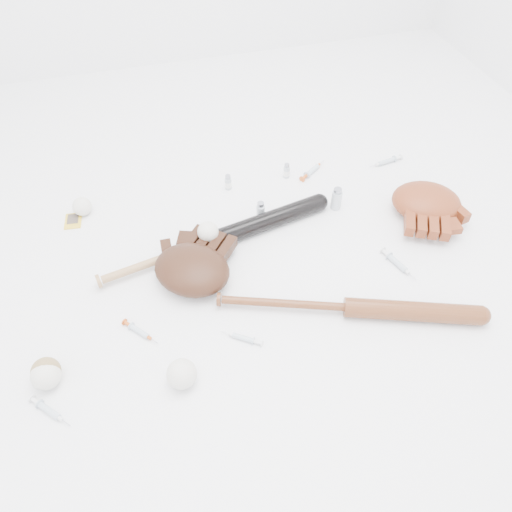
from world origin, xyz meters
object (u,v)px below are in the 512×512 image
object	(u,v)px
pedestal	(209,244)
bat_dark	(217,239)
bat_wood	(347,307)
glove_dark	(192,269)

from	to	relation	value
pedestal	bat_dark	bearing A→B (deg)	7.02
bat_dark	pedestal	world-z (taller)	bat_dark
bat_dark	bat_wood	bearing A→B (deg)	-62.18
bat_wood	pedestal	bearing A→B (deg)	151.99
glove_dark	bat_wood	bearing A→B (deg)	8.79
bat_wood	glove_dark	size ratio (longest dim) A/B	2.83
bat_dark	pedestal	size ratio (longest dim) A/B	11.68
bat_dark	bat_wood	size ratio (longest dim) A/B	1.04
bat_wood	pedestal	xyz separation A→B (m)	(-0.34, 0.38, -0.01)
pedestal	bat_wood	bearing A→B (deg)	-48.19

